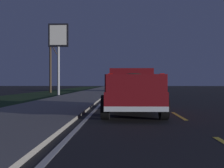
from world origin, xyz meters
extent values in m
plane|color=black|center=(27.00, 0.00, 0.00)|extent=(144.00, 144.00, 0.00)
cube|color=gray|center=(27.00, 5.70, 0.06)|extent=(108.00, 4.00, 0.12)
cube|color=#1E3819|center=(27.00, 10.70, 0.00)|extent=(108.00, 6.00, 0.01)
cube|color=yellow|center=(9.63, 0.00, 0.00)|extent=(2.40, 0.14, 0.01)
cube|color=yellow|center=(16.26, 0.00, 0.00)|extent=(2.40, 0.14, 0.01)
cube|color=yellow|center=(22.16, 0.00, 0.00)|extent=(2.40, 0.14, 0.01)
cube|color=yellow|center=(27.89, 0.00, 0.00)|extent=(2.40, 0.14, 0.01)
cube|color=yellow|center=(33.30, 0.00, 0.00)|extent=(2.40, 0.14, 0.01)
cube|color=yellow|center=(38.47, 0.00, 0.00)|extent=(2.40, 0.14, 0.01)
cube|color=yellow|center=(44.25, 0.00, 0.00)|extent=(2.40, 0.14, 0.01)
cube|color=yellow|center=(51.12, 0.00, 0.00)|extent=(2.40, 0.14, 0.01)
cube|color=yellow|center=(57.45, 0.00, 0.00)|extent=(2.40, 0.14, 0.01)
cube|color=yellow|center=(63.80, 0.00, 0.00)|extent=(2.40, 0.14, 0.01)
cube|color=yellow|center=(69.95, 0.00, 0.00)|extent=(2.40, 0.14, 0.01)
cube|color=yellow|center=(75.58, 0.00, 0.00)|extent=(2.40, 0.14, 0.01)
cube|color=silver|center=(27.00, 3.40, 0.00)|extent=(108.00, 0.14, 0.01)
cube|color=maroon|center=(10.37, 1.75, 0.67)|extent=(5.42, 2.06, 0.60)
cube|color=maroon|center=(11.56, 1.76, 1.42)|extent=(2.18, 1.86, 0.90)
cube|color=#1E2833|center=(10.51, 1.75, 1.47)|extent=(0.06, 1.44, 0.50)
cube|color=maroon|center=(9.28, 2.68, 1.25)|extent=(3.02, 0.11, 0.56)
cube|color=maroon|center=(9.30, 0.80, 1.25)|extent=(3.02, 0.11, 0.56)
cube|color=maroon|center=(7.71, 1.72, 1.25)|extent=(0.10, 1.88, 0.56)
cube|color=silver|center=(7.71, 1.72, 0.45)|extent=(0.14, 2.00, 0.16)
cube|color=red|center=(7.71, 2.52, 1.45)|extent=(0.06, 0.14, 0.20)
cube|color=red|center=(7.73, 0.92, 1.45)|extent=(0.06, 0.14, 0.20)
ellipsoid|color=#193823|center=(9.29, 1.74, 1.29)|extent=(2.61, 1.55, 0.64)
sphere|color=silver|center=(9.79, 2.10, 1.15)|extent=(0.40, 0.40, 0.40)
sphere|color=beige|center=(8.69, 1.43, 1.13)|extent=(0.34, 0.34, 0.34)
cylinder|color=black|center=(12.14, 2.77, 0.42)|extent=(0.84, 0.28, 0.84)
cylinder|color=black|center=(12.16, 0.77, 0.42)|extent=(0.84, 0.28, 0.84)
cylinder|color=black|center=(8.58, 2.73, 0.42)|extent=(0.84, 0.28, 0.84)
cylinder|color=black|center=(8.60, 0.73, 0.42)|extent=(0.84, 0.28, 0.84)
cube|color=#B2B5BA|center=(36.08, 1.88, 0.63)|extent=(4.41, 1.82, 0.70)
cube|color=#1E2833|center=(35.83, 1.89, 1.26)|extent=(2.47, 1.60, 0.56)
cylinder|color=black|center=(37.58, 2.78, 0.34)|extent=(0.68, 0.22, 0.68)
cylinder|color=black|center=(37.57, 0.98, 0.34)|extent=(0.68, 0.22, 0.68)
cylinder|color=black|center=(34.59, 2.79, 0.34)|extent=(0.68, 0.22, 0.68)
cylinder|color=black|center=(34.58, 0.99, 0.34)|extent=(0.68, 0.22, 0.68)
cube|color=red|center=(33.93, 1.89, 0.68)|extent=(0.09, 1.51, 0.10)
cube|color=#14592D|center=(34.66, -1.59, 0.63)|extent=(4.41, 1.82, 0.70)
cube|color=#1E2833|center=(34.41, -1.59, 1.26)|extent=(2.47, 1.60, 0.56)
cylinder|color=black|center=(36.16, -0.70, 0.34)|extent=(0.68, 0.22, 0.68)
cylinder|color=black|center=(36.15, -2.50, 0.34)|extent=(0.68, 0.22, 0.68)
cylinder|color=black|center=(33.17, -0.68, 0.34)|extent=(0.68, 0.22, 0.68)
cylinder|color=black|center=(33.16, -2.48, 0.34)|extent=(0.68, 0.22, 0.68)
cube|color=red|center=(32.51, -1.58, 0.68)|extent=(0.09, 1.51, 0.10)
cylinder|color=#99999E|center=(24.33, 8.17, 3.44)|extent=(0.24, 0.24, 6.88)
cube|color=black|center=(24.33, 8.17, 5.78)|extent=(0.24, 1.90, 2.20)
cube|color=silver|center=(24.20, 8.17, 5.78)|extent=(0.04, 1.60, 1.87)
cylinder|color=#423323|center=(32.20, 11.10, 2.87)|extent=(0.28, 0.28, 5.74)
cylinder|color=#423323|center=(32.70, 11.18, 3.83)|extent=(1.10, 0.28, 1.36)
cylinder|color=#423323|center=(32.06, 10.66, 5.56)|extent=(0.35, 0.96, 1.59)
cylinder|color=#423323|center=(32.59, 11.17, 5.77)|extent=(0.88, 0.26, 1.36)
camera|label=1|loc=(-0.40, 2.18, 1.27)|focal=41.99mm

